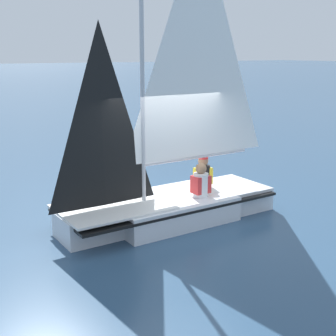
{
  "coord_description": "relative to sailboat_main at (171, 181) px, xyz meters",
  "views": [
    {
      "loc": [
        4.52,
        7.66,
        3.3
      ],
      "look_at": [
        0.0,
        0.0,
        1.08
      ],
      "focal_mm": 50.0,
      "sensor_mm": 36.0,
      "label": 1
    }
  ],
  "objects": [
    {
      "name": "ground_plane",
      "position": [
        0.07,
        0.0,
        -0.81
      ],
      "size": [
        260.0,
        260.0,
        0.0
      ],
      "primitive_type": "plane",
      "color": "#2D4C6B"
    },
    {
      "name": "sailor_crew",
      "position": [
        -0.93,
        -0.24,
        -0.17
      ],
      "size": [
        0.35,
        0.31,
        1.16
      ],
      "rotation": [
        0.0,
        0.0,
        0.04
      ],
      "color": "black",
      "rests_on": "ground_plane"
    },
    {
      "name": "sailboat_main",
      "position": [
        0.0,
        0.0,
        0.0
      ],
      "size": [
        4.6,
        1.82,
        5.88
      ],
      "rotation": [
        0.0,
        0.0,
        0.04
      ],
      "color": "silver",
      "rests_on": "ground_plane"
    },
    {
      "name": "sailor_helm",
      "position": [
        -0.53,
        0.28,
        -0.19
      ],
      "size": [
        0.35,
        0.31,
        1.16
      ],
      "rotation": [
        0.0,
        0.0,
        0.04
      ],
      "color": "black",
      "rests_on": "ground_plane"
    }
  ]
}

